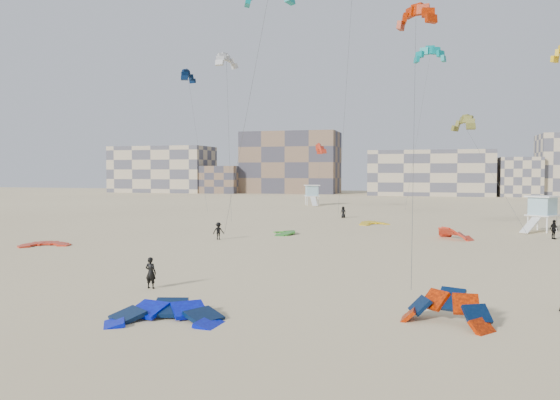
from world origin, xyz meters
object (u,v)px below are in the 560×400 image
(kite_ground_blue, at_px, (164,322))
(lifeguard_tower_near, at_px, (542,214))
(kite_ground_orange, at_px, (446,324))
(kitesurfer_main, at_px, (151,273))

(kite_ground_blue, relative_size, lifeguard_tower_near, 0.87)
(kite_ground_orange, height_order, kitesurfer_main, kite_ground_orange)
(lifeguard_tower_near, bearing_deg, kite_ground_blue, -80.80)
(kite_ground_blue, xyz_separation_m, kitesurfer_main, (-3.85, 5.77, 0.86))
(kite_ground_blue, distance_m, lifeguard_tower_near, 47.93)
(lifeguard_tower_near, bearing_deg, kite_ground_orange, -68.20)
(kite_ground_blue, xyz_separation_m, kite_ground_orange, (11.57, 2.85, 0.00))
(kite_ground_blue, height_order, kitesurfer_main, kitesurfer_main)
(kitesurfer_main, distance_m, lifeguard_tower_near, 44.98)
(kite_ground_orange, xyz_separation_m, kitesurfer_main, (-15.42, 2.93, 0.86))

